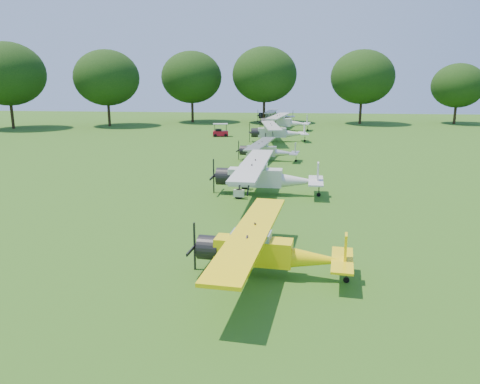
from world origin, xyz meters
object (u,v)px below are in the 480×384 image
object	(u,v)px
aircraft_3	(264,175)
aircraft_5	(276,131)
aircraft_2	(265,248)
aircraft_6	(283,121)
aircraft_7	(275,115)
golf_cart	(220,132)
aircraft_4	(266,150)

from	to	relation	value
aircraft_3	aircraft_5	xyz separation A→B (m)	(0.07, 26.80, -0.05)
aircraft_2	aircraft_6	size ratio (longest dim) A/B	0.85
aircraft_7	golf_cart	size ratio (longest dim) A/B	4.91
aircraft_2	aircraft_5	size ratio (longest dim) A/B	0.89
aircraft_6	golf_cart	size ratio (longest dim) A/B	5.56
aircraft_4	golf_cart	bearing A→B (deg)	118.87
aircraft_5	aircraft_4	bearing A→B (deg)	-99.95
aircraft_3	aircraft_5	size ratio (longest dim) A/B	1.04
aircraft_5	golf_cart	xyz separation A→B (m)	(-7.63, 4.56, -0.75)
aircraft_2	aircraft_6	xyz separation A→B (m)	(-0.17, 53.17, 0.21)
aircraft_4	aircraft_7	size ratio (longest dim) A/B	0.87
aircraft_5	aircraft_7	size ratio (longest dim) A/B	1.08
aircraft_2	aircraft_3	distance (m)	13.33
aircraft_2	aircraft_7	bearing A→B (deg)	97.82
aircraft_3	aircraft_7	world-z (taller)	aircraft_3
aircraft_5	aircraft_6	distance (m)	13.08
aircraft_4	aircraft_7	world-z (taller)	aircraft_7
aircraft_4	golf_cart	distance (m)	19.45
golf_cart	aircraft_6	bearing A→B (deg)	36.65
aircraft_5	aircraft_7	world-z (taller)	aircraft_5
aircraft_2	aircraft_3	size ratio (longest dim) A/B	0.86
aircraft_6	golf_cart	distance (m)	11.85
aircraft_3	aircraft_4	xyz separation A→B (m)	(-0.51, 13.25, -0.31)
aircraft_5	aircraft_6	size ratio (longest dim) A/B	0.95
aircraft_2	aircraft_5	distance (m)	40.11
aircraft_3	aircraft_2	bearing A→B (deg)	-83.70
aircraft_4	aircraft_6	xyz separation A→B (m)	(1.16, 26.62, 0.32)
aircraft_5	aircraft_3	bearing A→B (deg)	-97.65
aircraft_3	aircraft_6	xyz separation A→B (m)	(0.65, 39.87, 0.01)
aircraft_4	aircraft_6	size ratio (longest dim) A/B	0.77
aircraft_7	golf_cart	world-z (taller)	aircraft_7
aircraft_6	golf_cart	xyz separation A→B (m)	(-8.22, -8.50, -0.82)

